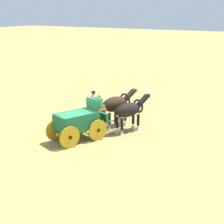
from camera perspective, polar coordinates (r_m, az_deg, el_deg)
name	(u,v)px	position (r m, az deg, el deg)	size (l,w,h in m)	color
ground_plane	(77,140)	(21.27, -5.64, -4.53)	(220.00, 220.00, 0.00)	#9E8C4C
show_wagon	(79,121)	(20.97, -5.32, -1.40)	(5.40, 2.67, 2.71)	#195B38
draft_horse_near	(116,105)	(23.30, 0.72, 1.17)	(2.90, 1.58, 2.34)	#331E14
draft_horse_off	(130,110)	(22.38, 2.85, 0.24)	(2.90, 1.51, 2.22)	black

